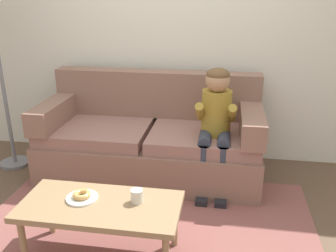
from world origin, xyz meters
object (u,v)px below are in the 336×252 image
Objects in this scene: couch at (152,140)px; person_child at (216,119)px; toy_controller at (81,216)px; donut at (82,195)px; mug at (137,196)px; coffee_table at (101,210)px.

couch is 1.87× the size of person_child.
toy_controller is at bearing -114.05° from couch.
donut is (-0.21, -1.24, 0.11)m from couch.
couch reaches higher than donut.
toy_controller is (-0.18, 0.36, -0.43)m from donut.
toy_controller is at bearing 148.43° from mug.
couch is at bearing 82.66° from toy_controller.
donut is (-0.83, -1.03, -0.22)m from person_child.
person_child is at bearing 50.51° from toy_controller.
toy_controller is at bearing 129.03° from coffee_table.
coffee_table is 8.69× the size of donut.
donut is at bearing -46.13° from toy_controller.
mug is at bearing -114.28° from person_child.
mug reaches higher than toy_controller.
person_child is (0.61, -0.21, 0.32)m from couch.
donut is 0.37m from mug.
mug is at bearing -82.70° from couch.
toy_controller is (-0.55, 0.34, -0.44)m from mug.
person_child reaches higher than donut.
couch is 22.88× the size of mug.
mug is at bearing 13.49° from coffee_table.
mug is (0.37, 0.02, 0.01)m from donut.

